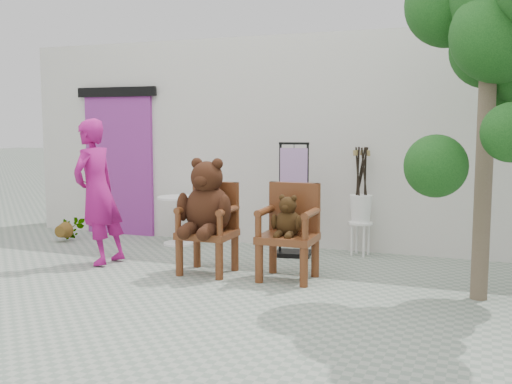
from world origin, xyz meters
TOP-DOWN VIEW (x-y plane):
  - ground_plane at (0.00, 0.00)m, footprint 60.00×60.00m
  - back_wall at (0.00, 3.10)m, footprint 9.00×1.00m
  - doorway at (-3.00, 2.58)m, footprint 1.40×0.11m
  - chair_big at (-0.60, 0.77)m, footprint 0.67×0.72m
  - chair_small at (0.38, 0.87)m, footprint 0.62×0.57m
  - person at (-2.10, 0.74)m, footprint 0.49×0.69m
  - cafe_table at (-1.72, 2.14)m, footprint 0.60×0.60m
  - display_stand at (0.07, 2.01)m, footprint 0.50×0.42m
  - stool_bucket at (0.90, 2.35)m, footprint 0.32×0.32m
  - tree at (2.53, 0.82)m, footprint 1.82×1.89m
  - potted_plant at (-3.40, 1.79)m, footprint 0.41×0.36m

SIDE VIEW (x-z plane):
  - ground_plane at x=0.00m, z-range 0.00..0.00m
  - potted_plant at x=-3.40m, z-range 0.00..0.42m
  - cafe_table at x=-1.72m, z-range 0.09..0.79m
  - display_stand at x=0.07m, z-range -0.17..1.34m
  - chair_small at x=0.38m, z-range 0.08..1.16m
  - stool_bucket at x=0.90m, z-range -0.08..1.37m
  - chair_big at x=-0.60m, z-range 0.08..1.44m
  - person at x=-2.10m, z-range 0.00..1.81m
  - doorway at x=-3.00m, z-range 0.00..2.33m
  - back_wall at x=0.00m, z-range 0.00..3.00m
  - tree at x=2.53m, z-range 0.84..4.41m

